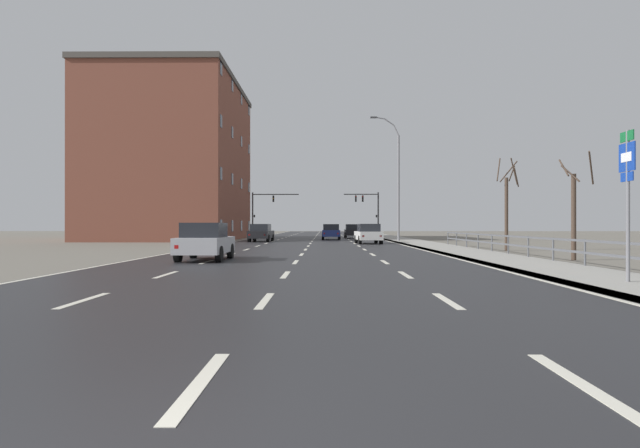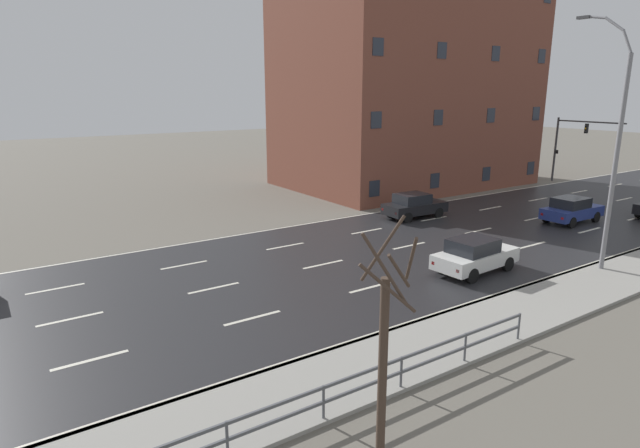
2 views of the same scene
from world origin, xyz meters
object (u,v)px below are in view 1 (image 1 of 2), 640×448
(traffic_signal_right, at_px, (370,206))
(brick_building, at_px, (174,161))
(street_lamp_midground, at_px, (397,180))
(highway_sign, at_px, (628,186))
(car_distant, at_px, (353,231))
(traffic_signal_left, at_px, (262,207))
(car_far_left, at_px, (261,233))
(car_far_right, at_px, (331,232))
(car_mid_centre, at_px, (205,241))
(car_near_right, at_px, (368,234))

(traffic_signal_right, height_order, brick_building, brick_building)
(street_lamp_midground, height_order, highway_sign, street_lamp_midground)
(car_distant, bearing_deg, street_lamp_midground, -76.26)
(car_distant, distance_m, brick_building, 20.68)
(highway_sign, bearing_deg, car_distant, 94.98)
(traffic_signal_right, xyz_separation_m, traffic_signal_left, (-13.53, -0.85, -0.10))
(street_lamp_midground, xyz_separation_m, car_far_left, (-11.90, 0.05, -4.58))
(traffic_signal_left, relative_size, car_far_right, 1.43)
(highway_sign, xyz_separation_m, brick_building, (-22.85, 42.56, 5.70))
(car_far_left, height_order, car_distant, same)
(car_mid_centre, height_order, car_near_right, same)
(traffic_signal_left, height_order, car_far_left, traffic_signal_left)
(car_far_left, bearing_deg, traffic_signal_right, 64.56)
(brick_building, bearing_deg, car_mid_centre, -72.22)
(car_mid_centre, height_order, brick_building, brick_building)
(highway_sign, distance_m, brick_building, 48.64)
(street_lamp_midground, relative_size, traffic_signal_left, 1.88)
(car_mid_centre, height_order, car_distant, same)
(highway_sign, xyz_separation_m, car_far_right, (-6.62, 41.49, -1.60))
(traffic_signal_right, relative_size, car_far_left, 1.34)
(street_lamp_midground, relative_size, traffic_signal_right, 1.96)
(highway_sign, height_order, car_distant, highway_sign)
(car_far_left, bearing_deg, brick_building, 143.46)
(brick_building, bearing_deg, street_lamp_midground, -20.64)
(car_far_left, bearing_deg, traffic_signal_left, 99.23)
(car_mid_centre, xyz_separation_m, car_near_right, (8.36, 20.07, 0.00))
(car_far_left, relative_size, car_distant, 1.02)
(traffic_signal_left, bearing_deg, car_near_right, -65.78)
(car_mid_centre, xyz_separation_m, car_distant, (8.06, 38.14, 0.00))
(street_lamp_midground, bearing_deg, traffic_signal_left, 125.08)
(car_mid_centre, distance_m, car_far_right, 32.64)
(traffic_signal_right, bearing_deg, traffic_signal_left, -176.41)
(traffic_signal_left, relative_size, car_near_right, 1.40)
(car_near_right, xyz_separation_m, car_distant, (-0.30, 18.07, 0.00))
(highway_sign, bearing_deg, car_mid_centre, 142.59)
(street_lamp_midground, height_order, car_far_right, street_lamp_midground)
(street_lamp_midground, xyz_separation_m, traffic_signal_right, (-0.64, 21.02, -1.53))
(traffic_signal_right, distance_m, car_mid_centre, 47.31)
(traffic_signal_left, xyz_separation_m, brick_building, (-7.73, -11.92, 4.35))
(street_lamp_midground, bearing_deg, car_far_right, 128.29)
(brick_building, bearing_deg, car_far_left, -39.35)
(street_lamp_midground, height_order, car_far_left, street_lamp_midground)
(car_mid_centre, xyz_separation_m, car_far_right, (5.58, 32.16, 0.00))
(street_lamp_midground, distance_m, traffic_signal_left, 24.70)
(traffic_signal_right, distance_m, car_distant, 8.80)
(car_mid_centre, bearing_deg, traffic_signal_left, 93.49)
(highway_sign, xyz_separation_m, car_near_right, (-3.83, 29.40, -1.60))
(car_distant, bearing_deg, traffic_signal_right, 72.20)
(car_mid_centre, height_order, car_far_left, same)
(traffic_signal_left, bearing_deg, traffic_signal_right, 3.59)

